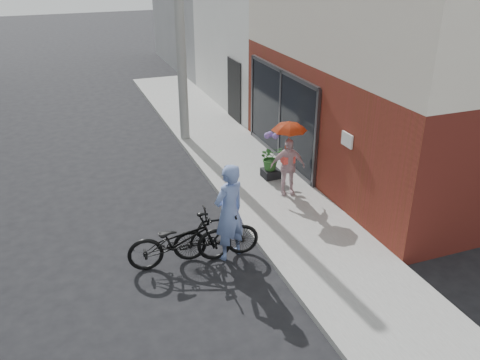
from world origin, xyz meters
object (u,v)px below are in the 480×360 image
bike_left (180,241)px  bike_right (216,234)px  officer (229,212)px  planter (271,173)px  utility_pole (180,25)px  kimono_woman (288,167)px

bike_left → bike_right: (0.72, -0.00, -0.02)m
officer → planter: (2.15, 2.87, -0.75)m
utility_pole → planter: 5.04m
bike_left → planter: (3.12, 2.81, -0.29)m
bike_right → planter: bearing=-32.4°
bike_left → planter: bearing=-43.1°
officer → kimono_woman: bearing=-162.4°
bike_right → planter: (2.41, 2.81, -0.28)m
bike_left → kimono_woman: size_ratio=1.43×
officer → bike_right: 0.54m
utility_pole → bike_right: (-1.11, -6.41, -2.99)m
kimono_woman → planter: kimono_woman is taller
bike_left → bike_right: size_ratio=1.18×
bike_right → kimono_woman: size_ratio=1.22×
planter → kimono_woman: bearing=-90.4°
officer → kimono_woman: officer is taller
bike_right → planter: 3.71m
bike_right → kimono_woman: kimono_woman is taller
utility_pole → bike_right: utility_pole is taller
officer → bike_right: officer is taller
bike_right → utility_pole: bearing=-1.7°
bike_right → bike_left: bearing=97.8°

